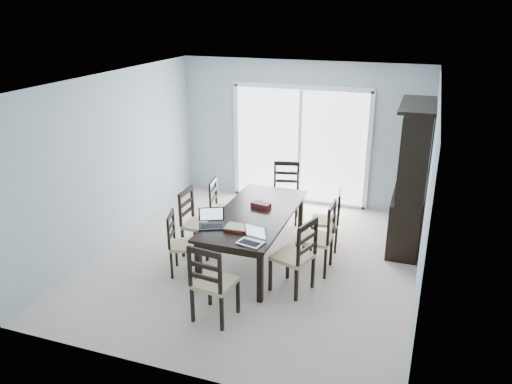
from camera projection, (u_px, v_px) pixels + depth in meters
floor at (255, 260)px, 7.29m from camera, size 5.00×5.00×0.00m
ceiling at (255, 80)px, 6.37m from camera, size 5.00×5.00×0.00m
back_wall at (301, 134)px, 9.03m from camera, size 4.50×0.02×2.60m
wall_left at (114, 160)px, 7.52m from camera, size 0.02×5.00×2.60m
wall_right at (427, 195)px, 6.13m from camera, size 0.02×5.00×2.60m
balcony at (310, 186)px, 10.40m from camera, size 4.50×2.00×0.10m
railing at (322, 146)px, 11.06m from camera, size 4.50×0.06×1.10m
dining_table at (255, 218)px, 7.05m from camera, size 1.00×2.20×0.75m
china_hutch at (411, 179)px, 7.39m from camera, size 0.50×1.38×2.20m
sliding_door at (300, 145)px, 9.09m from camera, size 2.52×0.05×2.18m
chair_left_near at (179, 237)px, 6.77m from camera, size 0.49×0.48×1.03m
chair_left_mid at (194, 215)px, 7.32m from camera, size 0.44×0.43×1.14m
chair_left_far at (220, 202)px, 7.94m from camera, size 0.46×0.45×1.05m
chair_right_near at (299, 249)px, 6.27m from camera, size 0.57×0.56×1.17m
chair_right_mid at (323, 230)px, 6.78m from camera, size 0.46×0.45×1.18m
chair_right_far at (332, 213)px, 7.47m from camera, size 0.46×0.45×1.07m
chair_end_near at (210, 276)px, 5.67m from camera, size 0.48×0.49×1.15m
chair_end_far at (286, 185)px, 8.48m from camera, size 0.52×0.53×1.16m
laptop_dark at (212, 223)px, 6.56m from camera, size 0.41×0.36×0.24m
laptop_silver at (250, 240)px, 6.10m from camera, size 0.35×0.28×0.21m
book_stack at (236, 228)px, 6.50m from camera, size 0.31×0.24×0.05m
cell_phone at (240, 244)px, 6.09m from camera, size 0.12×0.09×0.01m
game_box at (261, 205)px, 7.20m from camera, size 0.29×0.18×0.07m
hot_tub at (298, 159)px, 10.35m from camera, size 1.92×1.73×0.97m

